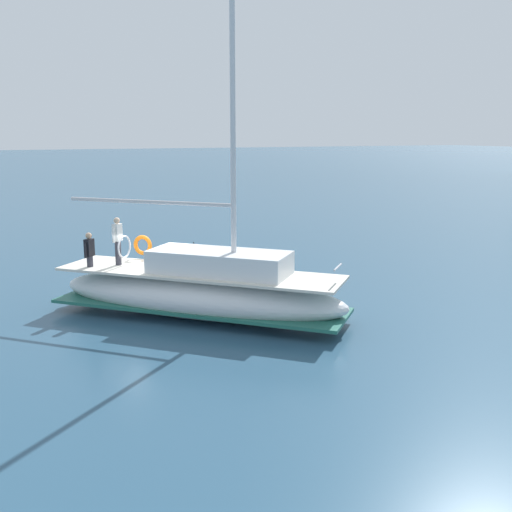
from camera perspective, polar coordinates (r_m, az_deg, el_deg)
name	(u,v)px	position (r m, az deg, el deg)	size (l,w,h in m)	color
ground_plane	(151,306)	(21.01, -9.73, -4.60)	(400.00, 400.00, 0.00)	#284C66
main_sailboat	(201,289)	(19.31, -5.16, -3.10)	(8.52, 8.45, 13.68)	silver
mooring_buoy	(194,255)	(28.59, -5.80, 0.14)	(0.56, 0.56, 0.88)	silver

